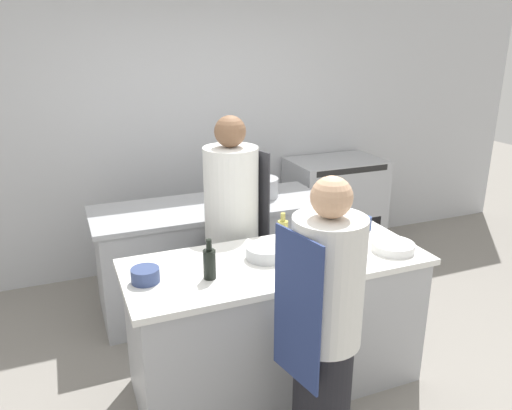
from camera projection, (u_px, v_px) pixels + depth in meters
ground_plane at (275, 380)px, 3.42m from camera, size 16.00×16.00×0.00m
wall_back at (187, 127)px, 4.84m from camera, size 8.00×0.06×2.80m
prep_counter at (276, 322)px, 3.27m from camera, size 1.91×0.77×0.91m
pass_counter at (213, 254)px, 4.29m from camera, size 1.96×0.73×0.91m
oven_range at (334, 207)px, 5.32m from camera, size 0.95×0.64×1.03m
chef_at_prep_near at (324, 330)px, 2.55m from camera, size 0.41×0.39×1.63m
chef_at_stove at (232, 231)px, 3.73m from camera, size 0.45×0.44×1.72m
bottle_olive_oil at (283, 230)px, 3.37m from camera, size 0.07×0.07×0.21m
bottle_vinegar at (210, 263)px, 2.85m from camera, size 0.07×0.07×0.24m
bottle_wine at (319, 242)px, 3.09m from camera, size 0.08×0.08×0.29m
bowl_mixing_large at (266, 252)px, 3.13m from camera, size 0.26×0.26×0.08m
bowl_prep_small at (145, 275)px, 2.83m from camera, size 0.16×0.16×0.08m
bowl_ceramic_blue at (393, 247)px, 3.25m from camera, size 0.28×0.28×0.05m
cup at (366, 223)px, 3.60m from camera, size 0.08×0.08×0.09m
cutting_board at (333, 244)px, 3.35m from camera, size 0.37×0.21×0.01m
stockpot at (260, 187)px, 4.33m from camera, size 0.31×0.31×0.17m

